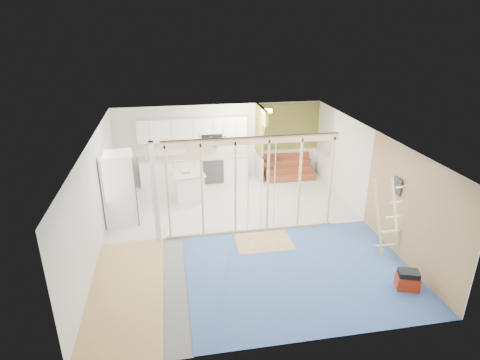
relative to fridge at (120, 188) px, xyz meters
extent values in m
cube|color=slate|center=(3.08, -1.20, -0.99)|extent=(7.00, 8.00, 0.01)
cube|color=white|center=(3.08, -1.20, 1.61)|extent=(7.00, 8.00, 0.01)
cube|color=silver|center=(3.08, 2.80, 0.31)|extent=(7.00, 0.01, 2.60)
cube|color=silver|center=(3.08, -5.20, 0.31)|extent=(7.00, 0.01, 2.60)
cube|color=silver|center=(-0.42, -1.20, 0.31)|extent=(0.01, 8.00, 2.60)
cube|color=silver|center=(6.58, -1.20, 0.31)|extent=(0.01, 8.00, 2.60)
cube|color=beige|center=(3.08, 0.80, -0.98)|extent=(7.00, 4.00, 0.02)
cube|color=#445CA5|center=(4.08, -3.20, -0.98)|extent=(5.00, 4.00, 0.02)
cube|color=tan|center=(0.33, -3.20, -0.98)|extent=(1.50, 4.00, 0.02)
cube|color=#D7B776|center=(3.58, -1.80, -0.97)|extent=(1.40, 1.00, 0.01)
cube|color=#DAC085|center=(3.38, -1.20, 1.51)|extent=(4.40, 0.09, 0.18)
cube|color=#DAC085|center=(3.38, -1.20, -0.94)|extent=(4.40, 0.09, 0.06)
cube|color=silver|center=(0.98, -1.20, 0.31)|extent=(0.12, 0.14, 2.60)
cube|color=#DAC085|center=(1.28, -1.20, 0.31)|extent=(0.04, 0.09, 2.40)
cube|color=#DAC085|center=(2.12, -1.20, 0.31)|extent=(0.04, 0.09, 2.40)
cube|color=#DAC085|center=(2.96, -1.20, 0.31)|extent=(0.04, 0.09, 2.40)
cube|color=#DAC085|center=(3.80, -1.20, 0.31)|extent=(0.04, 0.09, 2.40)
cube|color=#DAC085|center=(4.64, -1.20, 0.31)|extent=(0.04, 0.09, 2.40)
cube|color=#DAC085|center=(5.48, -1.20, 0.31)|extent=(0.04, 0.09, 2.40)
cylinder|color=silver|center=(3.28, -1.23, 0.23)|extent=(0.02, 0.02, 2.35)
cylinder|color=silver|center=(3.98, -1.18, 0.23)|extent=(0.02, 0.02, 2.35)
cylinder|color=silver|center=(3.63, -1.20, 0.23)|extent=(0.02, 0.02, 2.35)
cube|color=white|center=(2.18, 2.50, -0.55)|extent=(3.60, 0.60, 0.88)
cube|color=#C0AF95|center=(2.18, 2.50, -0.09)|extent=(3.66, 0.64, 0.05)
cube|color=white|center=(-0.12, 1.40, -0.55)|extent=(0.60, 1.60, 0.88)
cube|color=#C0AF95|center=(-0.12, 1.40, -0.09)|extent=(0.64, 1.64, 0.05)
cube|color=white|center=(2.18, 2.62, 0.86)|extent=(3.60, 0.34, 0.75)
cube|color=white|center=(2.78, 2.58, 0.56)|extent=(0.72, 0.38, 0.36)
cube|color=black|center=(2.78, 2.39, 0.56)|extent=(0.68, 0.02, 0.30)
cube|color=olive|center=(4.38, 2.35, 0.81)|extent=(0.10, 0.90, 1.60)
cube|color=silver|center=(4.38, 2.35, -0.54)|extent=(0.10, 0.90, 0.90)
cube|color=olive|center=(4.38, 1.65, 1.36)|extent=(0.10, 0.50, 0.50)
cube|color=olive|center=(5.48, 2.77, 0.76)|extent=(2.20, 0.04, 1.60)
cube|color=silver|center=(5.48, 2.77, -0.54)|extent=(2.20, 0.04, 0.90)
cube|color=#96442B|center=(5.43, 2.00, -0.89)|extent=(1.70, 0.26, 0.20)
cube|color=#96442B|center=(5.43, 2.26, -0.69)|extent=(1.70, 0.26, 0.20)
cube|color=#96442B|center=(5.43, 2.52, -0.49)|extent=(1.70, 0.26, 0.20)
cube|color=#96442B|center=(5.43, 2.78, -0.29)|extent=(1.70, 0.26, 0.20)
torus|color=black|center=(2.78, 0.70, 1.06)|extent=(0.52, 0.52, 0.02)
cylinder|color=black|center=(2.63, 0.70, 1.31)|extent=(0.01, 0.01, 0.50)
cylinder|color=black|center=(2.93, 0.70, 1.31)|extent=(0.01, 0.01, 0.50)
cylinder|color=#3C3C41|center=(2.68, 0.60, 0.91)|extent=(0.14, 0.14, 0.14)
cylinder|color=#3C3C41|center=(2.90, 0.80, 0.93)|extent=(0.12, 0.12, 0.12)
cube|color=tan|center=(6.56, -3.20, 0.31)|extent=(0.02, 4.00, 2.60)
cube|color=#3C3C41|center=(6.51, -2.60, 0.66)|extent=(0.04, 0.30, 0.40)
cylinder|color=#FFEABF|center=(4.48, 1.80, 1.55)|extent=(0.32, 0.32, 0.08)
cube|color=white|center=(-0.01, 0.00, 0.00)|extent=(0.95, 0.92, 1.98)
cube|color=#3C3C41|center=(0.41, 0.00, 0.00)|extent=(0.12, 0.79, 1.94)
cube|color=white|center=(1.90, 1.12, -0.58)|extent=(0.92, 0.92, 0.83)
cube|color=#C0AF95|center=(1.90, 1.12, -0.12)|extent=(1.02, 1.02, 0.05)
imported|color=silver|center=(1.86, 1.16, -0.07)|extent=(0.32, 0.32, 0.06)
imported|color=silver|center=(0.58, 2.51, 0.08)|extent=(0.14, 0.14, 0.27)
imported|color=silver|center=(3.64, 2.61, 0.03)|extent=(0.11, 0.11, 0.19)
cube|color=#9E270E|center=(6.08, -4.13, -0.83)|extent=(0.54, 0.47, 0.31)
cube|color=black|center=(6.08, -4.13, -0.62)|extent=(0.48, 0.41, 0.11)
cube|color=beige|center=(5.99, -2.87, -0.01)|extent=(0.45, 0.20, 1.93)
cube|color=beige|center=(6.42, -2.87, -0.01)|extent=(0.45, 0.20, 1.93)
cube|color=beige|center=(6.26, -2.87, -0.73)|extent=(0.45, 0.20, 0.13)
cube|color=beige|center=(6.34, -2.87, -0.35)|extent=(0.45, 0.20, 0.13)
cube|color=beige|center=(6.41, -2.87, 0.02)|extent=(0.45, 0.20, 0.13)
cube|color=beige|center=(6.49, -2.87, 0.39)|extent=(0.45, 0.20, 0.13)
cube|color=beige|center=(6.57, -2.87, 0.76)|extent=(0.45, 0.20, 0.13)
camera|label=1|loc=(1.45, -10.31, 4.24)|focal=30.00mm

